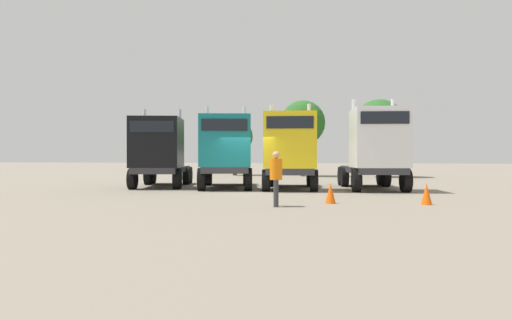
{
  "coord_description": "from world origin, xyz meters",
  "views": [
    {
      "loc": [
        4.35,
        -19.29,
        1.58
      ],
      "look_at": [
        -0.21,
        3.07,
        1.44
      ],
      "focal_mm": 30.93,
      "sensor_mm": 36.0,
      "label": 1
    }
  ],
  "objects_px": {
    "traffic_cone_mid": "(427,194)",
    "traffic_cone_near": "(330,193)",
    "semi_truck_black": "(159,151)",
    "semi_truck_yellow": "(290,150)",
    "semi_truck_teal": "(226,152)",
    "semi_truck_white": "(376,149)",
    "visitor_in_hivis": "(276,174)"
  },
  "relations": [
    {
      "from": "semi_truck_black",
      "to": "semi_truck_yellow",
      "type": "xyz_separation_m",
      "value": [
        6.86,
        -0.15,
        0.04
      ]
    },
    {
      "from": "visitor_in_hivis",
      "to": "traffic_cone_mid",
      "type": "height_order",
      "value": "visitor_in_hivis"
    },
    {
      "from": "visitor_in_hivis",
      "to": "semi_truck_yellow",
      "type": "bearing_deg",
      "value": -95.26
    },
    {
      "from": "semi_truck_teal",
      "to": "semi_truck_white",
      "type": "height_order",
      "value": "semi_truck_white"
    },
    {
      "from": "semi_truck_white",
      "to": "traffic_cone_mid",
      "type": "relative_size",
      "value": 8.95
    },
    {
      "from": "semi_truck_black",
      "to": "semi_truck_white",
      "type": "bearing_deg",
      "value": 78.18
    },
    {
      "from": "semi_truck_yellow",
      "to": "semi_truck_teal",
      "type": "bearing_deg",
      "value": -96.43
    },
    {
      "from": "semi_truck_yellow",
      "to": "semi_truck_white",
      "type": "distance_m",
      "value": 4.09
    },
    {
      "from": "semi_truck_black",
      "to": "traffic_cone_mid",
      "type": "height_order",
      "value": "semi_truck_black"
    },
    {
      "from": "semi_truck_yellow",
      "to": "semi_truck_white",
      "type": "bearing_deg",
      "value": 89.23
    },
    {
      "from": "semi_truck_black",
      "to": "visitor_in_hivis",
      "type": "xyz_separation_m",
      "value": [
        7.32,
        -7.46,
        -0.86
      ]
    },
    {
      "from": "traffic_cone_mid",
      "to": "traffic_cone_near",
      "type": "bearing_deg",
      "value": -175.77
    },
    {
      "from": "semi_truck_white",
      "to": "traffic_cone_mid",
      "type": "bearing_deg",
      "value": 2.92
    },
    {
      "from": "semi_truck_black",
      "to": "traffic_cone_mid",
      "type": "relative_size",
      "value": 8.84
    },
    {
      "from": "visitor_in_hivis",
      "to": "traffic_cone_mid",
      "type": "xyz_separation_m",
      "value": [
        4.83,
        1.54,
        -0.67
      ]
    },
    {
      "from": "visitor_in_hivis",
      "to": "semi_truck_teal",
      "type": "bearing_deg",
      "value": -71.97
    },
    {
      "from": "semi_truck_yellow",
      "to": "traffic_cone_mid",
      "type": "height_order",
      "value": "semi_truck_yellow"
    },
    {
      "from": "semi_truck_black",
      "to": "visitor_in_hivis",
      "type": "distance_m",
      "value": 10.49
    },
    {
      "from": "semi_truck_black",
      "to": "semi_truck_teal",
      "type": "xyz_separation_m",
      "value": [
        3.63,
        -0.18,
        -0.03
      ]
    },
    {
      "from": "semi_truck_black",
      "to": "visitor_in_hivis",
      "type": "bearing_deg",
      "value": 31.14
    },
    {
      "from": "visitor_in_hivis",
      "to": "traffic_cone_near",
      "type": "xyz_separation_m",
      "value": [
        1.68,
        1.31,
        -0.67
      ]
    },
    {
      "from": "traffic_cone_mid",
      "to": "semi_truck_yellow",
      "type": "bearing_deg",
      "value": 132.55
    },
    {
      "from": "semi_truck_teal",
      "to": "traffic_cone_mid",
      "type": "bearing_deg",
      "value": 42.17
    },
    {
      "from": "semi_truck_white",
      "to": "visitor_in_hivis",
      "type": "distance_m",
      "value": 8.6
    },
    {
      "from": "semi_truck_teal",
      "to": "traffic_cone_near",
      "type": "bearing_deg",
      "value": 28.1
    },
    {
      "from": "semi_truck_black",
      "to": "semi_truck_teal",
      "type": "distance_m",
      "value": 3.63
    },
    {
      "from": "semi_truck_yellow",
      "to": "visitor_in_hivis",
      "type": "relative_size",
      "value": 3.39
    },
    {
      "from": "traffic_cone_near",
      "to": "traffic_cone_mid",
      "type": "xyz_separation_m",
      "value": [
        3.15,
        0.23,
        0.0
      ]
    },
    {
      "from": "traffic_cone_mid",
      "to": "semi_truck_white",
      "type": "bearing_deg",
      "value": 101.22
    },
    {
      "from": "semi_truck_yellow",
      "to": "semi_truck_white",
      "type": "relative_size",
      "value": 0.94
    },
    {
      "from": "semi_truck_white",
      "to": "traffic_cone_near",
      "type": "xyz_separation_m",
      "value": [
        -1.92,
        -6.44,
        -1.63
      ]
    },
    {
      "from": "visitor_in_hivis",
      "to": "traffic_cone_mid",
      "type": "bearing_deg",
      "value": -171.18
    }
  ]
}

